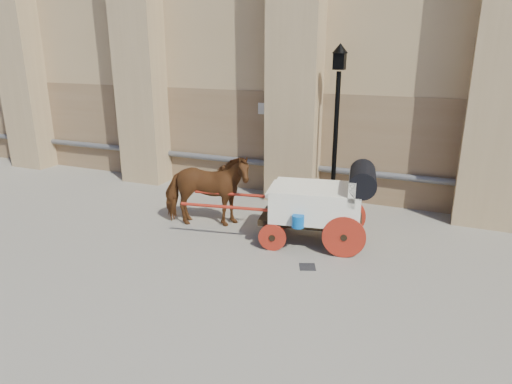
% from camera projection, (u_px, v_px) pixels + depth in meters
% --- Properties ---
extents(ground, '(90.00, 90.00, 0.00)m').
position_uv_depth(ground, '(283.00, 254.00, 9.75)').
color(ground, '#6B665A').
rests_on(ground, ground).
extents(horse, '(2.35, 1.60, 1.82)m').
position_uv_depth(horse, '(206.00, 191.00, 11.00)').
color(horse, '#593212').
rests_on(horse, ground).
extents(carriage, '(4.35, 1.84, 1.85)m').
position_uv_depth(carriage, '(323.00, 201.00, 9.99)').
color(carriage, black).
rests_on(carriage, ground).
extents(street_lamp, '(0.40, 0.40, 4.31)m').
position_uv_depth(street_lamp, '(336.00, 124.00, 11.79)').
color(street_lamp, black).
rests_on(street_lamp, ground).
extents(drain_grate_near, '(0.41, 0.41, 0.01)m').
position_uv_depth(drain_grate_near, '(307.00, 267.00, 9.17)').
color(drain_grate_near, black).
rests_on(drain_grate_near, ground).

